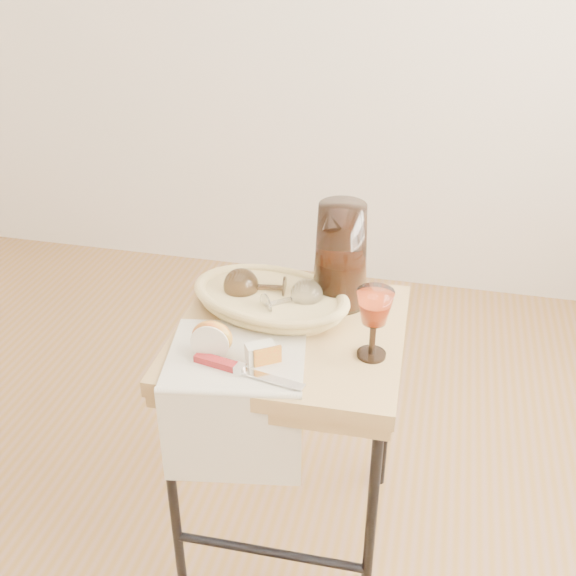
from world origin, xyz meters
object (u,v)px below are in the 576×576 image
(side_table, at_px, (290,438))
(wine_goblet, at_px, (374,324))
(tea_towel, at_px, (236,355))
(table_knife, at_px, (244,369))
(bread_basket, at_px, (270,301))
(goblet_lying_b, at_px, (289,299))
(apple_half, at_px, (212,338))
(pitcher, at_px, (341,255))
(goblet_lying_a, at_px, (260,287))

(side_table, height_order, wine_goblet, wine_goblet)
(tea_towel, xyz_separation_m, table_knife, (0.04, -0.06, 0.01))
(tea_towel, xyz_separation_m, bread_basket, (0.02, 0.20, 0.02))
(goblet_lying_b, bearing_deg, apple_half, -162.94)
(apple_half, bearing_deg, tea_towel, 7.23)
(goblet_lying_b, bearing_deg, pitcher, 6.13)
(goblet_lying_a, height_order, wine_goblet, wine_goblet)
(goblet_lying_b, relative_size, apple_half, 1.41)
(bread_basket, bearing_deg, goblet_lying_a, 165.18)
(wine_goblet, xyz_separation_m, table_knife, (-0.25, -0.13, -0.07))
(goblet_lying_a, relative_size, wine_goblet, 0.86)
(goblet_lying_a, bearing_deg, apple_half, 71.88)
(apple_half, bearing_deg, pitcher, 47.33)
(tea_towel, relative_size, table_knife, 1.20)
(table_knife, bearing_deg, pitcher, 79.08)
(goblet_lying_a, height_order, apple_half, goblet_lying_a)
(goblet_lying_a, height_order, pitcher, pitcher)
(side_table, bearing_deg, wine_goblet, -17.71)
(apple_half, relative_size, table_knife, 0.37)
(table_knife, bearing_deg, wine_goblet, 39.39)
(side_table, xyz_separation_m, pitcher, (0.09, 0.15, 0.46))
(apple_half, distance_m, table_knife, 0.10)
(pitcher, relative_size, table_knife, 1.21)
(table_knife, bearing_deg, side_table, 86.27)
(pitcher, height_order, wine_goblet, pitcher)
(side_table, relative_size, table_knife, 2.70)
(goblet_lying_b, xyz_separation_m, table_knife, (-0.04, -0.24, -0.04))
(goblet_lying_a, xyz_separation_m, apple_half, (-0.04, -0.22, -0.01))
(pitcher, distance_m, apple_half, 0.38)
(side_table, relative_size, goblet_lying_b, 5.22)
(wine_goblet, relative_size, table_knife, 0.67)
(wine_goblet, bearing_deg, bread_basket, 153.52)
(goblet_lying_b, bearing_deg, bread_basket, 118.95)
(goblet_lying_b, bearing_deg, side_table, -114.30)
(side_table, height_order, goblet_lying_a, goblet_lying_a)
(goblet_lying_a, relative_size, goblet_lying_b, 1.11)
(goblet_lying_a, relative_size, pitcher, 0.47)
(table_knife, bearing_deg, bread_basket, 103.89)
(table_knife, bearing_deg, goblet_lying_a, 110.09)
(goblet_lying_b, xyz_separation_m, pitcher, (0.10, 0.10, 0.08))
(tea_towel, distance_m, table_knife, 0.07)
(goblet_lying_b, bearing_deg, goblet_lying_a, 117.13)
(tea_towel, relative_size, goblet_lying_b, 2.33)
(pitcher, xyz_separation_m, apple_half, (-0.23, -0.29, -0.08))
(pitcher, relative_size, apple_half, 3.31)
(goblet_lying_b, distance_m, pitcher, 0.16)
(pitcher, height_order, apple_half, pitcher)
(goblet_lying_a, distance_m, wine_goblet, 0.33)
(tea_towel, height_order, goblet_lying_b, goblet_lying_b)
(bread_basket, distance_m, goblet_lying_b, 0.06)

